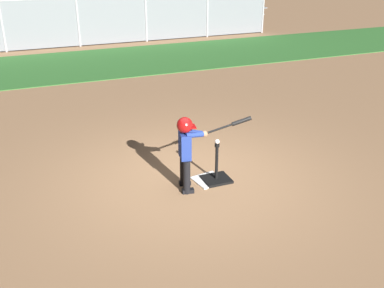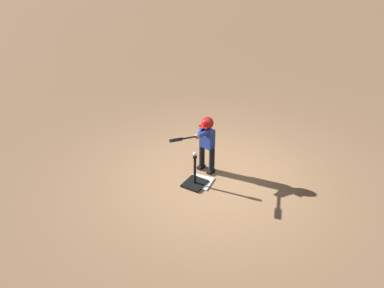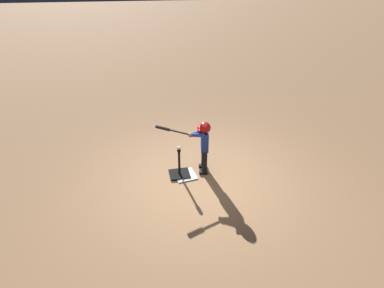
{
  "view_description": "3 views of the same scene",
  "coord_description": "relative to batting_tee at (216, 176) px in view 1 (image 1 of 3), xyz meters",
  "views": [
    {
      "loc": [
        -2.36,
        -5.96,
        3.44
      ],
      "look_at": [
        -0.12,
        -0.36,
        0.77
      ],
      "focal_mm": 42.0,
      "sensor_mm": 36.0,
      "label": 1
    },
    {
      "loc": [
        6.37,
        3.42,
        4.93
      ],
      "look_at": [
        -0.04,
        -0.54,
        0.61
      ],
      "focal_mm": 42.0,
      "sensor_mm": 36.0,
      "label": 2
    },
    {
      "loc": [
        1.12,
        4.98,
        3.81
      ],
      "look_at": [
        0.06,
        -0.31,
        0.69
      ],
      "focal_mm": 28.0,
      "sensor_mm": 36.0,
      "label": 3
    }
  ],
  "objects": [
    {
      "name": "bleachers_left_center",
      "position": [
        0.08,
        13.1,
        0.37
      ],
      "size": [
        3.56,
        2.01,
        0.94
      ],
      "color": "gray",
      "rests_on": "ground_plane"
    },
    {
      "name": "home_plate",
      "position": [
        -0.11,
        0.05,
        -0.08
      ],
      "size": [
        0.5,
        0.5,
        0.02
      ],
      "primitive_type": "cube",
      "rotation": [
        0.0,
        0.0,
        0.16
      ],
      "color": "white",
      "rests_on": "ground_plane"
    },
    {
      "name": "bleachers_far_left",
      "position": [
        6.1,
        12.49,
        0.42
      ],
      "size": [
        3.38,
        2.09,
        1.04
      ],
      "color": "gray",
      "rests_on": "ground_plane"
    },
    {
      "name": "ground_plane",
      "position": [
        -0.35,
        0.23,
        -0.09
      ],
      "size": [
        90.0,
        90.0,
        0.0
      ],
      "primitive_type": "plane",
      "color": "#99704C"
    },
    {
      "name": "batting_tee",
      "position": [
        0.0,
        0.0,
        0.0
      ],
      "size": [
        0.43,
        0.39,
        0.64
      ],
      "color": "black",
      "rests_on": "ground_plane"
    },
    {
      "name": "batter_child",
      "position": [
        -0.52,
        -0.07,
        0.66
      ],
      "size": [
        1.12,
        0.4,
        1.17
      ],
      "color": "black",
      "rests_on": "ground_plane"
    },
    {
      "name": "baseball",
      "position": [
        0.0,
        -0.0,
        0.59
      ],
      "size": [
        0.07,
        0.07,
        0.07
      ],
      "primitive_type": "sphere",
      "color": "white",
      "rests_on": "batting_tee"
    },
    {
      "name": "backstop_fence",
      "position": [
        -0.35,
        11.33,
        0.84
      ],
      "size": [
        15.49,
        0.08,
        1.77
      ],
      "color": "#9E9EA3",
      "rests_on": "ground_plane"
    },
    {
      "name": "grass_outfield_strip",
      "position": [
        -0.35,
        8.49,
        -0.08
      ],
      "size": [
        56.0,
        4.09,
        0.02
      ],
      "primitive_type": "cube",
      "color": "#33702D",
      "rests_on": "ground_plane"
    }
  ]
}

